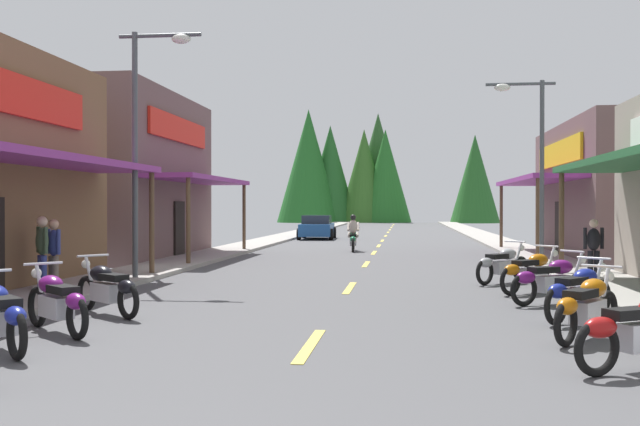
# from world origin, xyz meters

# --- Properties ---
(ground) EXTENTS (10.19, 98.91, 0.10)m
(ground) POSITION_xyz_m (0.00, 34.46, -0.05)
(ground) COLOR #4C4C4F
(sidewalk_left) EXTENTS (2.01, 98.91, 0.12)m
(sidewalk_left) POSITION_xyz_m (-6.10, 34.46, 0.06)
(sidewalk_left) COLOR #9E9991
(sidewalk_left) RESTS_ON ground
(sidewalk_right) EXTENTS (2.01, 98.91, 0.12)m
(sidewalk_right) POSITION_xyz_m (6.10, 34.46, 0.06)
(sidewalk_right) COLOR #9E9991
(sidewalk_right) RESTS_ON ground
(centerline_dashes) EXTENTS (0.16, 74.80, 0.01)m
(centerline_dashes) POSITION_xyz_m (0.00, 38.35, 0.01)
(centerline_dashes) COLOR #E0C64C
(centerline_dashes) RESTS_ON ground
(storefront_left_far) EXTENTS (9.47, 9.17, 6.10)m
(storefront_left_far) POSITION_xyz_m (-10.90, 23.34, 3.05)
(storefront_left_far) COLOR brown
(storefront_left_far) RESTS_ON ground
(streetlamp_left) EXTENTS (2.12, 0.30, 6.30)m
(streetlamp_left) POSITION_xyz_m (-5.18, 14.93, 4.10)
(streetlamp_left) COLOR #474C51
(streetlamp_left) RESTS_ON ground
(streetlamp_right) EXTENTS (2.12, 0.30, 5.82)m
(streetlamp_right) POSITION_xyz_m (5.16, 20.42, 3.83)
(streetlamp_right) COLOR #474C51
(streetlamp_right) RESTS_ON ground
(motorcycle_parked_right_1) EXTENTS (1.33, 1.80, 1.04)m
(motorcycle_parked_right_1) POSITION_xyz_m (3.87, 8.08, 0.49)
(motorcycle_parked_right_1) COLOR black
(motorcycle_parked_right_1) RESTS_ON ground
(motorcycle_parked_right_2) EXTENTS (1.48, 1.68, 1.04)m
(motorcycle_parked_right_2) POSITION_xyz_m (4.15, 9.83, 0.49)
(motorcycle_parked_right_2) COLOR black
(motorcycle_parked_right_2) RESTS_ON ground
(motorcycle_parked_right_3) EXTENTS (1.84, 1.26, 1.04)m
(motorcycle_parked_right_3) POSITION_xyz_m (4.13, 11.89, 0.49)
(motorcycle_parked_right_3) COLOR black
(motorcycle_parked_right_3) RESTS_ON ground
(motorcycle_parked_right_4) EXTENTS (1.63, 1.53, 1.04)m
(motorcycle_parked_right_4) POSITION_xyz_m (4.05, 13.66, 0.49)
(motorcycle_parked_right_4) COLOR black
(motorcycle_parked_right_4) RESTS_ON ground
(motorcycle_parked_right_5) EXTENTS (1.52, 1.64, 1.04)m
(motorcycle_parked_right_5) POSITION_xyz_m (3.68, 15.67, 0.49)
(motorcycle_parked_right_5) COLOR black
(motorcycle_parked_right_5) RESTS_ON ground
(motorcycle_parked_left_1) EXTENTS (1.61, 1.55, 1.04)m
(motorcycle_parked_left_1) POSITION_xyz_m (-3.99, 6.31, 0.49)
(motorcycle_parked_left_1) COLOR black
(motorcycle_parked_left_1) RESTS_ON ground
(motorcycle_parked_left_2) EXTENTS (1.68, 1.48, 1.04)m
(motorcycle_parked_left_2) POSITION_xyz_m (-3.89, 7.67, 0.49)
(motorcycle_parked_left_2) COLOR black
(motorcycle_parked_left_2) RESTS_ON ground
(motorcycle_parked_left_3) EXTENTS (1.73, 1.42, 1.04)m
(motorcycle_parked_left_3) POSITION_xyz_m (-3.89, 9.50, 0.49)
(motorcycle_parked_left_3) COLOR black
(motorcycle_parked_left_3) RESTS_ON ground
(rider_cruising_lead) EXTENTS (0.60, 2.14, 1.57)m
(rider_cruising_lead) POSITION_xyz_m (-0.93, 28.00, 0.66)
(rider_cruising_lead) COLOR black
(rider_cruising_lead) RESTS_ON ground
(pedestrian_by_shop) EXTENTS (0.47, 0.43, 1.63)m
(pedestrian_by_shop) POSITION_xyz_m (-6.39, 12.43, 0.94)
(pedestrian_by_shop) COLOR #726659
(pedestrian_by_shop) RESTS_ON ground
(pedestrian_browsing) EXTENTS (0.44, 0.44, 1.69)m
(pedestrian_browsing) POSITION_xyz_m (-6.52, 12.18, 0.98)
(pedestrian_browsing) COLOR #333F8C
(pedestrian_browsing) RESTS_ON ground
(pedestrian_waiting) EXTENTS (0.54, 0.37, 1.59)m
(pedestrian_waiting) POSITION_xyz_m (5.98, 16.16, 0.92)
(pedestrian_waiting) COLOR black
(pedestrian_waiting) RESTS_ON ground
(parked_car_curbside) EXTENTS (2.20, 4.37, 1.40)m
(parked_car_curbside) POSITION_xyz_m (-3.89, 39.46, 0.69)
(parked_car_curbside) COLOR #1E4C8C
(parked_car_curbside) RESTS_ON ground
(treeline_backdrop) EXTENTS (26.55, 11.50, 13.75)m
(treeline_backdrop) POSITION_xyz_m (-3.95, 85.46, 6.23)
(treeline_backdrop) COLOR #205A23
(treeline_backdrop) RESTS_ON ground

